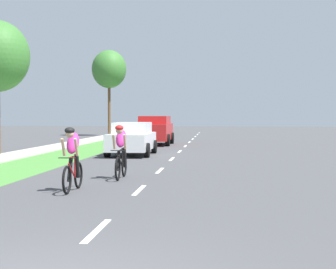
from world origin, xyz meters
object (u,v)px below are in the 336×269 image
street_tree_far (109,69)px  suv_red (155,130)px  cyclist_lead (72,158)px  sedan_white (132,139)px  cyclist_trailing (121,151)px

street_tree_far → suv_red: bearing=-67.4°
cyclist_lead → suv_red: bearing=91.1°
sedan_white → street_tree_far: street_tree_far is taller
cyclist_lead → suv_red: 20.31m
suv_red → street_tree_far: (-5.66, 13.61, 4.91)m
sedan_white → suv_red: 8.55m
cyclist_lead → cyclist_trailing: (0.71, 2.66, 0.00)m
cyclist_trailing → sedan_white: (-1.15, 9.10, -0.04)m
cyclist_lead → suv_red: size_ratio=0.37×
cyclist_lead → cyclist_trailing: size_ratio=1.00×
cyclist_lead → cyclist_trailing: same height
sedan_white → cyclist_lead: bearing=-87.9°
cyclist_trailing → suv_red: 17.68m
cyclist_trailing → sedan_white: bearing=97.2°
sedan_white → suv_red: suv_red is taller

